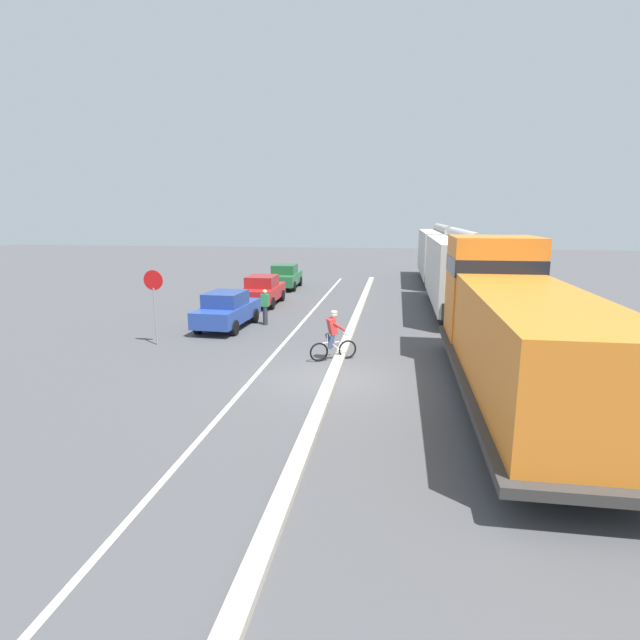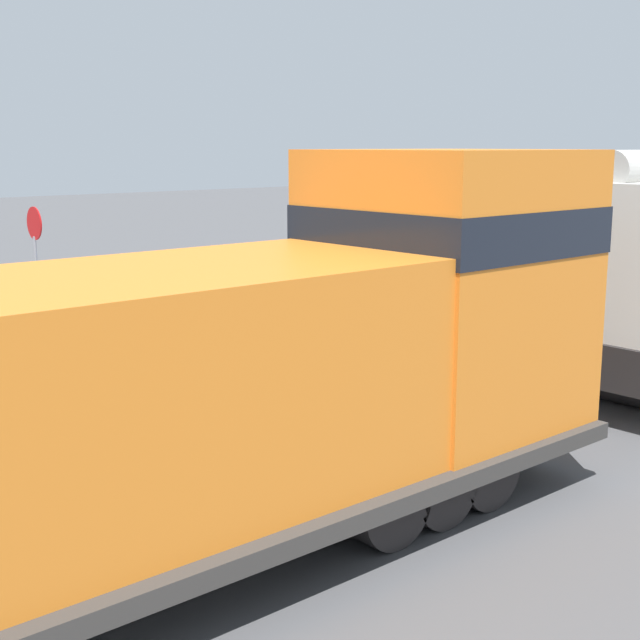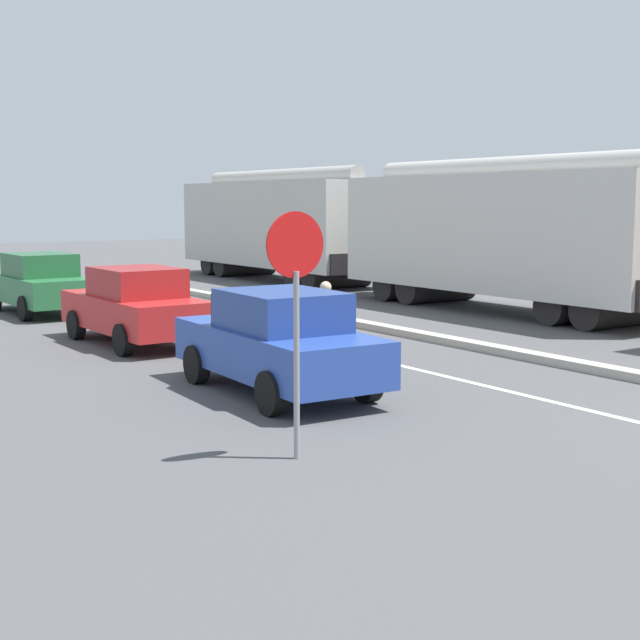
{
  "view_description": "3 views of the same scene",
  "coord_description": "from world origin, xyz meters",
  "views": [
    {
      "loc": [
        1.83,
        -14.48,
        4.93
      ],
      "look_at": [
        -0.92,
        3.52,
        1.06
      ],
      "focal_mm": 28.0,
      "sensor_mm": 36.0,
      "label": 1
    },
    {
      "loc": [
        12.39,
        -5.4,
        4.26
      ],
      "look_at": [
        2.28,
        3.37,
        1.62
      ],
      "focal_mm": 50.0,
      "sensor_mm": 36.0,
      "label": 2
    },
    {
      "loc": [
        -12.64,
        -5.57,
        2.99
      ],
      "look_at": [
        -3.66,
        7.65,
        0.86
      ],
      "focal_mm": 50.0,
      "sensor_mm": 36.0,
      "label": 3
    }
  ],
  "objects": [
    {
      "name": "hopper_car_lead",
      "position": [
        5.07,
        11.64,
        2.08
      ],
      "size": [
        2.9,
        10.6,
        4.18
      ],
      "color": "silver",
      "rests_on": "ground"
    },
    {
      "name": "parked_car_blue",
      "position": [
        -5.46,
        6.17,
        0.82
      ],
      "size": [
        1.99,
        4.28,
        1.62
      ],
      "color": "#28479E",
      "rests_on": "ground"
    },
    {
      "name": "parked_car_green",
      "position": [
        -5.55,
        18.24,
        0.82
      ],
      "size": [
        1.94,
        4.25,
        1.62
      ],
      "color": "#286B3D",
      "rests_on": "ground"
    },
    {
      "name": "stop_sign",
      "position": [
        -7.18,
        2.97,
        2.02
      ],
      "size": [
        0.76,
        0.08,
        2.88
      ],
      "color": "gray",
      "rests_on": "ground"
    },
    {
      "name": "median_curb",
      "position": [
        0.0,
        6.0,
        0.08
      ],
      "size": [
        0.36,
        36.0,
        0.16
      ],
      "primitive_type": "cube",
      "color": "#B2AD9E",
      "rests_on": "ground"
    },
    {
      "name": "hopper_car_middle",
      "position": [
        5.07,
        23.24,
        2.08
      ],
      "size": [
        2.9,
        10.6,
        4.18
      ],
      "color": "beige",
      "rests_on": "ground"
    },
    {
      "name": "lane_stripe",
      "position": [
        -2.4,
        6.0,
        0.0
      ],
      "size": [
        0.14,
        36.0,
        0.01
      ],
      "primitive_type": "cube",
      "color": "silver",
      "rests_on": "ground"
    },
    {
      "name": "parked_car_red",
      "position": [
        -5.42,
        12.0,
        0.82
      ],
      "size": [
        1.89,
        4.23,
        1.62
      ],
      "color": "red",
      "rests_on": "ground"
    },
    {
      "name": "pedestrian_by_cars",
      "position": [
        -3.96,
        7.03,
        0.85
      ],
      "size": [
        0.34,
        0.22,
        1.62
      ],
      "color": "#33333D",
      "rests_on": "ground"
    }
  ]
}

